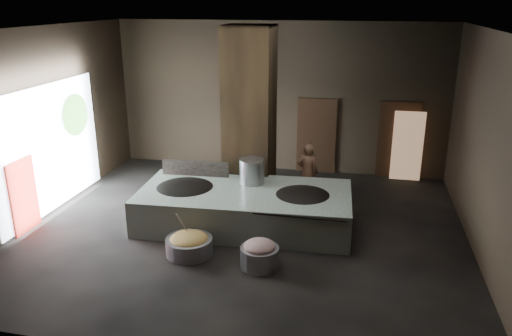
% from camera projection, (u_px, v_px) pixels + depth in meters
% --- Properties ---
extents(floor, '(10.00, 9.00, 0.10)m').
position_uv_depth(floor, '(244.00, 231.00, 11.63)').
color(floor, black).
rests_on(floor, ground).
extents(ceiling, '(10.00, 9.00, 0.10)m').
position_uv_depth(ceiling, '(243.00, 27.00, 10.15)').
color(ceiling, black).
rests_on(ceiling, back_wall).
extents(back_wall, '(10.00, 0.10, 4.50)m').
position_uv_depth(back_wall, '(279.00, 98.00, 15.10)').
color(back_wall, black).
rests_on(back_wall, ground).
extents(front_wall, '(10.00, 0.10, 4.50)m').
position_uv_depth(front_wall, '(164.00, 222.00, 6.68)').
color(front_wall, black).
rests_on(front_wall, ground).
extents(left_wall, '(0.10, 9.00, 4.50)m').
position_uv_depth(left_wall, '(38.00, 124.00, 11.89)').
color(left_wall, black).
rests_on(left_wall, ground).
extents(right_wall, '(0.10, 9.00, 4.50)m').
position_uv_depth(right_wall, '(491.00, 150.00, 9.88)').
color(right_wall, black).
rests_on(right_wall, ground).
extents(pillar, '(1.20, 1.20, 4.50)m').
position_uv_depth(pillar, '(250.00, 116.00, 12.71)').
color(pillar, black).
rests_on(pillar, ground).
extents(hearth_platform, '(5.02, 2.59, 0.85)m').
position_uv_depth(hearth_platform, '(245.00, 207.00, 11.74)').
color(hearth_platform, silver).
rests_on(hearth_platform, ground).
extents(platform_cap, '(4.80, 2.30, 0.03)m').
position_uv_depth(platform_cap, '(245.00, 192.00, 11.61)').
color(platform_cap, black).
rests_on(platform_cap, hearth_platform).
extents(wok_left, '(1.55, 1.55, 0.43)m').
position_uv_depth(wok_left, '(185.00, 191.00, 11.88)').
color(wok_left, black).
rests_on(wok_left, hearth_platform).
extents(wok_left_rim, '(1.58, 1.58, 0.05)m').
position_uv_depth(wok_left_rim, '(185.00, 188.00, 11.85)').
color(wok_left_rim, black).
rests_on(wok_left_rim, hearth_platform).
extents(wok_right, '(1.44, 1.44, 0.41)m').
position_uv_depth(wok_right, '(302.00, 199.00, 11.41)').
color(wok_right, black).
rests_on(wok_right, hearth_platform).
extents(wok_right_rim, '(1.47, 1.47, 0.05)m').
position_uv_depth(wok_right_rim, '(303.00, 196.00, 11.39)').
color(wok_right_rim, black).
rests_on(wok_right_rim, hearth_platform).
extents(stock_pot, '(0.60, 0.60, 0.64)m').
position_uv_depth(stock_pot, '(252.00, 172.00, 12.01)').
color(stock_pot, '#93949A').
rests_on(stock_pot, hearth_platform).
extents(splash_guard, '(1.71, 0.15, 0.43)m').
position_uv_depth(splash_guard, '(195.00, 169.00, 12.53)').
color(splash_guard, black).
rests_on(splash_guard, hearth_platform).
extents(cook, '(0.60, 0.42, 1.55)m').
position_uv_depth(cook, '(308.00, 172.00, 13.09)').
color(cook, '#97694D').
rests_on(cook, ground).
extents(veg_basin, '(1.13, 1.13, 0.36)m').
position_uv_depth(veg_basin, '(189.00, 246.00, 10.43)').
color(veg_basin, gray).
rests_on(veg_basin, ground).
extents(veg_fill, '(0.80, 0.80, 0.25)m').
position_uv_depth(veg_fill, '(189.00, 239.00, 10.37)').
color(veg_fill, '#96A34F').
rests_on(veg_fill, veg_basin).
extents(ladle, '(0.25, 0.33, 0.70)m').
position_uv_depth(ladle, '(184.00, 226.00, 10.48)').
color(ladle, '#93949A').
rests_on(ladle, veg_basin).
extents(meat_basin, '(0.97, 0.97, 0.42)m').
position_uv_depth(meat_basin, '(260.00, 257.00, 9.93)').
color(meat_basin, gray).
rests_on(meat_basin, ground).
extents(meat_fill, '(0.64, 0.64, 0.25)m').
position_uv_depth(meat_fill, '(260.00, 246.00, 9.85)').
color(meat_fill, '#A46262').
rests_on(meat_fill, meat_basin).
extents(doorway_near, '(1.18, 0.08, 2.38)m').
position_uv_depth(doorway_near, '(316.00, 137.00, 15.14)').
color(doorway_near, black).
rests_on(doorway_near, ground).
extents(doorway_near_glow, '(0.74, 0.04, 1.75)m').
position_uv_depth(doorway_near_glow, '(316.00, 138.00, 15.25)').
color(doorway_near_glow, '#8C6647').
rests_on(doorway_near_glow, ground).
extents(doorway_far, '(1.18, 0.08, 2.38)m').
position_uv_depth(doorway_far, '(398.00, 142.00, 14.66)').
color(doorway_far, black).
rests_on(doorway_far, ground).
extents(doorway_far_glow, '(0.86, 0.04, 2.04)m').
position_uv_depth(doorway_far_glow, '(407.00, 146.00, 14.39)').
color(doorway_far_glow, '#8C6647').
rests_on(doorway_far_glow, ground).
extents(left_opening, '(0.04, 4.20, 3.10)m').
position_uv_depth(left_opening, '(50.00, 148.00, 12.27)').
color(left_opening, white).
rests_on(left_opening, ground).
extents(pavilion_sliver, '(0.05, 0.90, 1.70)m').
position_uv_depth(pavilion_sliver, '(24.00, 196.00, 11.29)').
color(pavilion_sliver, maroon).
rests_on(pavilion_sliver, ground).
extents(tree_silhouette, '(0.28, 1.10, 1.10)m').
position_uv_depth(tree_silhouette, '(76.00, 115.00, 13.07)').
color(tree_silhouette, '#194714').
rests_on(tree_silhouette, left_opening).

